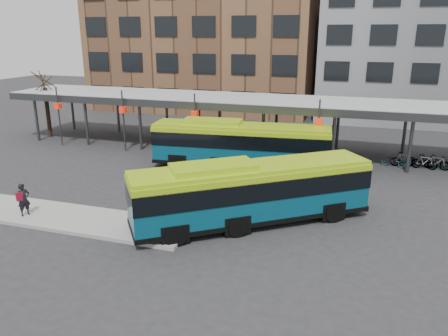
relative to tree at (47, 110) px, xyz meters
The scene contains 10 objects.
ground 21.77m from the tree, 33.69° to the right, with size 120.00×120.00×0.00m, color #28282B.
boarding_island 19.67m from the tree, 50.19° to the right, with size 14.00×3.00×0.18m, color gray.
canopy 18.03m from the tree, ahead, with size 40.00×6.53×4.80m.
tree is the anchor object (origin of this frame).
building_brick 23.18m from the tree, 68.20° to the left, with size 26.00×14.00×22.00m, color brown.
building_grey 40.17m from the tree, 30.47° to the left, with size 24.00×14.00×20.00m, color slate.
bus_front 25.32m from the tree, 29.91° to the right, with size 11.02×9.06×3.27m.
bus_rear 19.31m from the tree, 11.50° to the right, with size 12.29×3.79×3.33m.
pedestrian 19.01m from the tree, 55.06° to the right, with size 0.65×0.73×1.69m.
bike_rack 31.28m from the tree, ahead, with size 6.42×1.64×1.02m.
Camera 1 is at (8.73, -20.00, 9.15)m, focal length 35.00 mm.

